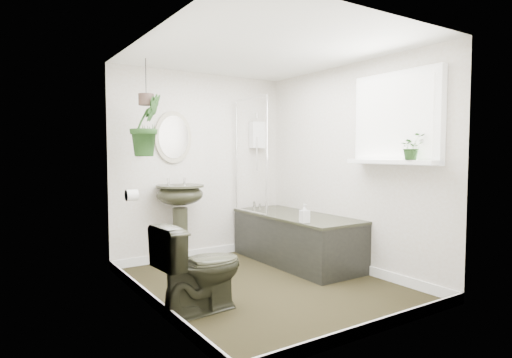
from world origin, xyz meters
TOP-DOWN VIEW (x-y plane):
  - floor at (0.00, 0.00)m, footprint 2.30×2.80m
  - ceiling at (0.00, 0.00)m, footprint 2.30×2.80m
  - wall_back at (0.00, 1.41)m, footprint 2.30×0.02m
  - wall_front at (0.00, -1.41)m, footprint 2.30×0.02m
  - wall_left at (-1.16, 0.00)m, footprint 0.02×2.80m
  - wall_right at (1.16, 0.00)m, footprint 0.02×2.80m
  - skirting at (0.00, 0.00)m, footprint 2.30×2.80m
  - bathtub at (0.80, 0.50)m, footprint 0.72×1.72m
  - bath_screen at (0.47, 0.99)m, footprint 0.04×0.72m
  - shower_box at (0.80, 1.34)m, footprint 0.20×0.10m
  - oval_mirror at (-0.38, 1.37)m, footprint 0.46×0.03m
  - wall_sconce at (-0.78, 1.36)m, footprint 0.04×0.04m
  - toilet_roll_holder at (-1.10, 0.70)m, footprint 0.11×0.11m
  - window_recess at (1.09, -0.70)m, footprint 0.08×1.00m
  - window_sill at (1.02, -0.70)m, footprint 0.18×1.00m
  - window_blinds at (1.04, -0.70)m, footprint 0.01×0.86m
  - toilet at (-0.85, -0.31)m, footprint 0.76×0.48m
  - pedestal_sink at (-0.38, 1.19)m, footprint 0.56×0.48m
  - sill_plant at (0.97, -0.97)m, footprint 0.26×0.25m
  - hanging_plant at (-0.85, 0.95)m, footprint 0.44×0.40m
  - soap_bottle at (0.51, -0.01)m, footprint 0.10×0.10m
  - hanging_pot at (-0.85, 0.95)m, footprint 0.16×0.16m

SIDE VIEW (x-z plane):
  - floor at x=0.00m, z-range -0.02..0.00m
  - skirting at x=0.00m, z-range 0.00..0.10m
  - bathtub at x=0.80m, z-range 0.00..0.58m
  - toilet at x=-0.85m, z-range 0.00..0.74m
  - pedestal_sink at x=-0.38m, z-range 0.00..0.95m
  - soap_bottle at x=0.51m, z-range 0.58..0.78m
  - toilet_roll_holder at x=-1.10m, z-range 0.84..0.96m
  - wall_back at x=0.00m, z-range 0.00..2.30m
  - wall_front at x=0.00m, z-range 0.00..2.30m
  - wall_left at x=-1.16m, z-range 0.00..2.30m
  - wall_right at x=1.16m, z-range 0.00..2.30m
  - window_sill at x=1.02m, z-range 1.21..1.25m
  - bath_screen at x=0.47m, z-range 0.58..1.98m
  - sill_plant at x=0.97m, z-range 1.25..1.49m
  - wall_sconce at x=-0.78m, z-range 1.29..1.51m
  - oval_mirror at x=-0.38m, z-range 1.19..1.81m
  - shower_box at x=0.80m, z-range 1.38..1.73m
  - hanging_plant at x=-0.85m, z-range 1.28..1.93m
  - window_recess at x=1.09m, z-range 1.20..2.10m
  - window_blinds at x=1.04m, z-range 1.27..2.03m
  - hanging_pot at x=-0.85m, z-range 1.81..1.93m
  - ceiling at x=0.00m, z-range 2.30..2.32m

